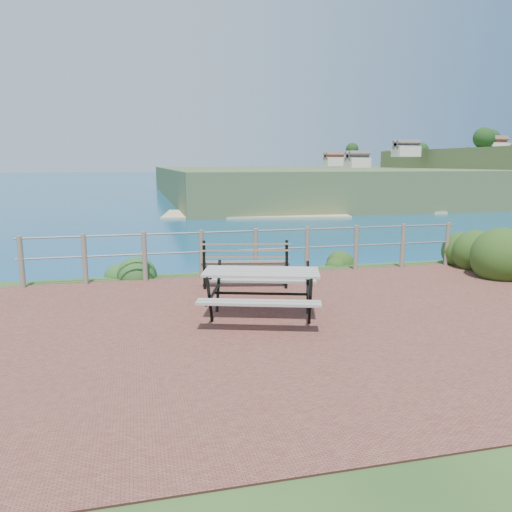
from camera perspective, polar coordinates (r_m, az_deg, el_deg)
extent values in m
cube|color=brown|center=(7.56, 5.94, -7.79)|extent=(10.00, 7.00, 0.12)
plane|color=#15667E|center=(206.79, -13.05, 9.69)|extent=(1200.00, 1200.00, 0.00)
cylinder|color=#6B5B4C|center=(10.51, -25.25, -0.61)|extent=(0.10, 0.10, 1.00)
cylinder|color=#6B5B4C|center=(10.33, -19.00, -0.35)|extent=(0.10, 0.10, 1.00)
cylinder|color=#6B5B4C|center=(10.28, -12.61, -0.07)|extent=(0.10, 0.10, 1.00)
cylinder|color=#6B5B4C|center=(10.36, -6.25, 0.20)|extent=(0.10, 0.10, 1.00)
cylinder|color=#6B5B4C|center=(10.56, -0.05, 0.47)|extent=(0.10, 0.10, 1.00)
cylinder|color=#6B5B4C|center=(10.88, 5.85, 0.71)|extent=(0.10, 0.10, 1.00)
cylinder|color=#6B5B4C|center=(11.31, 11.36, 0.94)|extent=(0.10, 0.10, 1.00)
cylinder|color=#6B5B4C|center=(11.84, 16.42, 1.14)|extent=(0.10, 0.10, 1.00)
cylinder|color=#6B5B4C|center=(12.45, 21.02, 1.31)|extent=(0.10, 0.10, 1.00)
cylinder|color=slate|center=(10.49, -0.05, 2.89)|extent=(9.40, 0.04, 0.04)
cylinder|color=slate|center=(10.55, -0.05, 0.73)|extent=(9.40, 0.04, 0.04)
cube|color=#395329|center=(259.50, 19.97, 8.13)|extent=(260.00, 180.00, 12.00)
cube|color=gray|center=(7.61, 0.61, -1.84)|extent=(1.89, 1.21, 0.04)
cube|color=gray|center=(7.68, 0.61, -3.97)|extent=(1.75, 0.76, 0.04)
cube|color=gray|center=(7.68, 0.61, -3.97)|extent=(1.75, 0.76, 0.04)
cylinder|color=black|center=(7.69, 0.61, -4.32)|extent=(1.45, 0.49, 0.04)
cube|color=brown|center=(9.57, -1.23, -0.85)|extent=(1.72, 0.75, 0.04)
cube|color=brown|center=(9.52, -1.23, 0.88)|extent=(1.66, 0.46, 0.38)
cube|color=black|center=(9.62, -1.22, -2.19)|extent=(0.06, 0.07, 0.46)
cube|color=black|center=(9.62, -1.22, -2.19)|extent=(0.06, 0.07, 0.46)
cube|color=black|center=(9.62, -1.22, -2.19)|extent=(0.06, 0.07, 0.46)
cube|color=black|center=(9.62, -1.22, -2.19)|extent=(0.06, 0.07, 0.46)
ellipsoid|color=#1F3E13|center=(12.68, 23.01, -1.06)|extent=(1.10, 1.10, 1.57)
ellipsoid|color=#1C4C1F|center=(11.03, -14.14, -2.18)|extent=(0.86, 0.86, 0.63)
ellipsoid|color=#1F3E13|center=(12.18, 9.61, -0.81)|extent=(0.67, 0.67, 0.37)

